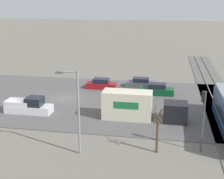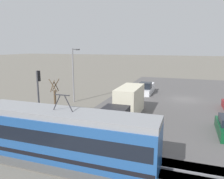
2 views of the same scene
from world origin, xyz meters
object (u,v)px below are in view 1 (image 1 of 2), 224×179
object	(u,v)px
sedan_car_1	(157,90)
street_lamp_near_crossing	(76,107)
pickup_truck	(30,107)
traffic_light_pole	(203,113)
box_truck	(139,107)
sedan_car_0	(101,84)
street_tree	(157,132)
sedan_car_2	(141,83)

from	to	relation	value
sedan_car_1	street_lamp_near_crossing	distance (m)	20.07
pickup_truck	traffic_light_pole	world-z (taller)	traffic_light_pole
sedan_car_1	pickup_truck	bearing A→B (deg)	-55.43
box_truck	sedan_car_1	distance (m)	10.00
sedan_car_0	street_tree	size ratio (longest dim) A/B	1.03
pickup_truck	sedan_car_0	world-z (taller)	pickup_truck
pickup_truck	sedan_car_0	bearing A→B (deg)	152.13
pickup_truck	traffic_light_pole	bearing A→B (deg)	71.51
sedan_car_1	sedan_car_2	world-z (taller)	sedan_car_1
sedan_car_1	street_tree	distance (m)	17.40
sedan_car_1	street_lamp_near_crossing	xyz separation A→B (m)	(18.75, -6.19, 3.62)
box_truck	pickup_truck	xyz separation A→B (m)	(0.22, -12.95, -0.73)
traffic_light_pole	street_lamp_near_crossing	bearing A→B (deg)	-77.87
box_truck	pickup_truck	distance (m)	12.97
box_truck	sedan_car_0	world-z (taller)	box_truck
pickup_truck	traffic_light_pole	xyz separation A→B (m)	(6.39, 19.12, 2.80)
street_tree	sedan_car_1	bearing A→B (deg)	-177.64
sedan_car_2	sedan_car_0	bearing A→B (deg)	-72.37
sedan_car_1	traffic_light_pole	distance (m)	17.30
street_tree	street_lamp_near_crossing	bearing A→B (deg)	-78.48
traffic_light_pole	street_tree	world-z (taller)	traffic_light_pole
sedan_car_0	street_lamp_near_crossing	size ratio (longest dim) A/B	0.60
traffic_light_pole	street_lamp_near_crossing	world-z (taller)	street_lamp_near_crossing
pickup_truck	street_lamp_near_crossing	distance (m)	12.60
street_lamp_near_crossing	traffic_light_pole	bearing A→B (deg)	102.13
box_truck	sedan_car_0	size ratio (longest dim) A/B	2.11
sedan_car_0	street_lamp_near_crossing	world-z (taller)	street_lamp_near_crossing
pickup_truck	street_lamp_near_crossing	bearing A→B (deg)	44.02
pickup_truck	street_tree	size ratio (longest dim) A/B	1.28
street_tree	sedan_car_2	bearing A→B (deg)	-171.11
pickup_truck	sedan_car_2	world-z (taller)	pickup_truck
pickup_truck	street_lamp_near_crossing	xyz separation A→B (m)	(8.70, 8.40, 3.54)
traffic_light_pole	box_truck	bearing A→B (deg)	-136.99
box_truck	street_tree	distance (m)	7.89
box_truck	street_lamp_near_crossing	xyz separation A→B (m)	(8.92, -4.54, 2.81)
box_truck	sedan_car_2	bearing A→B (deg)	-176.12
pickup_truck	sedan_car_1	bearing A→B (deg)	124.57
pickup_truck	sedan_car_1	distance (m)	17.72
sedan_car_0	street_tree	xyz separation A→B (m)	(18.97, 9.13, 1.26)
box_truck	street_lamp_near_crossing	bearing A→B (deg)	-26.99
street_tree	street_lamp_near_crossing	xyz separation A→B (m)	(1.41, -6.90, 2.39)
street_tree	street_lamp_near_crossing	size ratio (longest dim) A/B	0.58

